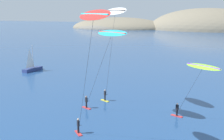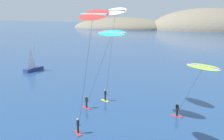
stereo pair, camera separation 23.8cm
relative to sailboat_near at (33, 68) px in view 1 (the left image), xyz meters
The scene contains 6 objects.
headland_island 154.16m from the sailboat_near, 87.59° to the left, with size 139.53×54.83×29.59m.
sailboat_near is the anchor object (origin of this frame).
kitesurfer_cyan 33.50m from the sailboat_near, 39.46° to the right, with size 7.63×4.68×10.74m.
kitesurfer_red 40.58m from the sailboat_near, 47.60° to the right, with size 6.52×6.38×13.00m.
kitesurfer_lime 40.29m from the sailboat_near, 28.49° to the right, with size 5.68×4.10×7.07m.
kitesurfer_white 31.37m from the sailboat_near, 34.40° to the right, with size 5.37×4.94×13.31m.
Camera 1 is at (22.76, -7.89, 12.81)m, focal length 45.00 mm.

